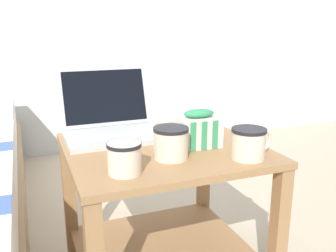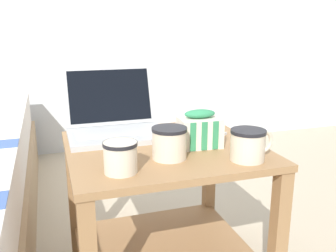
# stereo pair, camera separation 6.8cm
# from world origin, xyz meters

# --- Properties ---
(bedside_table) EXTENTS (0.63, 0.57, 0.52)m
(bedside_table) POSITION_xyz_m (0.00, 0.00, 0.34)
(bedside_table) COLOR #997047
(bedside_table) RESTS_ON ground_plane
(laptop) EXTENTS (0.34, 0.31, 0.23)m
(laptop) POSITION_xyz_m (-0.13, 0.19, 0.57)
(laptop) COLOR #B7BABC
(laptop) RESTS_ON bedside_table
(mug_front_left) EXTENTS (0.14, 0.10, 0.09)m
(mug_front_left) POSITION_xyz_m (0.20, -0.20, 0.57)
(mug_front_left) COLOR beige
(mug_front_left) RESTS_ON bedside_table
(mug_front_right) EXTENTS (0.12, 0.13, 0.10)m
(mug_front_right) POSITION_xyz_m (-0.02, -0.11, 0.57)
(mug_front_right) COLOR beige
(mug_front_right) RESTS_ON bedside_table
(mug_mid_center) EXTENTS (0.10, 0.12, 0.09)m
(mug_mid_center) POSITION_xyz_m (-0.18, -0.18, 0.57)
(mug_mid_center) COLOR beige
(mug_mid_center) RESTS_ON bedside_table
(snack_bag) EXTENTS (0.14, 0.10, 0.12)m
(snack_bag) POSITION_xyz_m (0.11, -0.04, 0.58)
(snack_bag) COLOR silver
(snack_bag) RESTS_ON bedside_table
(cell_phone) EXTENTS (0.12, 0.15, 0.01)m
(cell_phone) POSITION_xyz_m (0.20, 0.10, 0.53)
(cell_phone) COLOR #B7BABC
(cell_phone) RESTS_ON bedside_table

